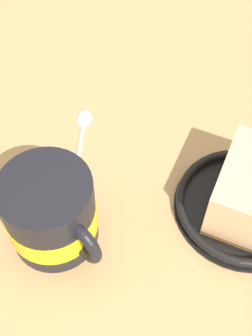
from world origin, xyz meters
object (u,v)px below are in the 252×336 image
at_px(tea_mug, 52,213).
at_px(teaspoon, 82,128).
at_px(cake_slice, 252,190).
at_px(small_plate, 243,205).

height_order(tea_mug, teaspoon, tea_mug).
bearing_deg(cake_slice, small_plate, 22.26).
bearing_deg(tea_mug, teaspoon, -50.96).
bearing_deg(small_plate, cake_slice, -157.74).
xyz_separation_m(cake_slice, teaspoon, (0.22, 0.05, -0.04)).
bearing_deg(small_plate, teaspoon, 14.00).
relative_size(cake_slice, tea_mug, 1.04).
height_order(cake_slice, tea_mug, tea_mug).
xyz_separation_m(tea_mug, teaspoon, (0.09, -0.12, -0.04)).
bearing_deg(tea_mug, cake_slice, -125.46).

